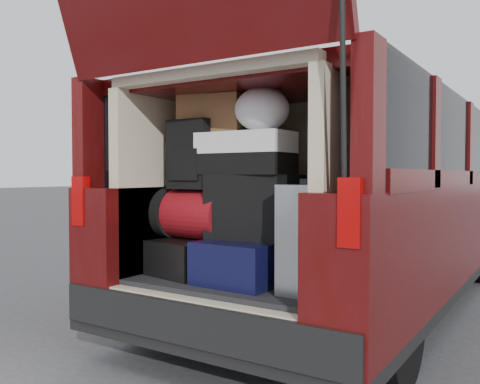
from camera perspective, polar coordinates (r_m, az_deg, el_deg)
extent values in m
plane|color=#363639|center=(3.13, -1.37, -20.18)|extent=(80.00, 80.00, 0.00)
cylinder|color=black|center=(3.82, -8.31, -11.07)|extent=(0.24, 0.64, 0.64)
cylinder|color=black|center=(3.04, 16.50, -14.58)|extent=(0.24, 0.64, 0.64)
cylinder|color=black|center=(6.63, 10.91, -5.52)|extent=(0.24, 0.64, 0.64)
cylinder|color=black|center=(6.21, 25.16, -6.17)|extent=(0.24, 0.64, 0.64)
cube|color=black|center=(4.85, 12.73, -9.02)|extent=(1.90, 4.85, 0.08)
cube|color=#470906|center=(5.11, 4.46, -3.43)|extent=(0.33, 4.85, 0.80)
cube|color=#470906|center=(4.58, 22.06, -4.20)|extent=(0.33, 4.85, 0.80)
cube|color=#470906|center=(4.79, 12.87, 8.50)|extent=(1.82, 4.46, 0.10)
cube|color=black|center=(5.05, 2.99, 4.91)|extent=(0.12, 4.25, 0.68)
cube|color=black|center=(4.45, 23.15, 5.15)|extent=(0.12, 4.25, 0.68)
cube|color=black|center=(2.78, -4.85, -14.36)|extent=(1.86, 0.16, 0.22)
cube|color=#990505|center=(3.24, -17.43, -0.97)|extent=(0.10, 0.06, 0.30)
cube|color=#990505|center=(2.22, 12.34, -2.27)|extent=(0.10, 0.06, 0.30)
cube|color=black|center=(3.20, 1.43, -9.95)|extent=(1.24, 1.05, 0.06)
cube|color=beige|center=(3.52, -7.75, 1.04)|extent=(0.08, 1.05, 1.15)
cube|color=beige|center=(2.85, 12.86, 0.78)|extent=(0.08, 1.05, 1.15)
cube|color=beige|center=(3.62, 6.03, 1.07)|extent=(1.34, 0.06, 1.15)
cube|color=beige|center=(3.18, 1.45, 11.90)|extent=(1.34, 1.05, 0.06)
cylinder|color=black|center=(2.20, 11.30, 14.21)|extent=(0.02, 0.90, 0.76)
cube|color=black|center=(3.26, 1.43, -14.16)|extent=(1.24, 1.05, 0.55)
cube|color=black|center=(3.29, -4.88, -7.18)|extent=(0.49, 0.61, 0.22)
cube|color=black|center=(3.02, 0.96, -7.72)|extent=(0.48, 0.58, 0.25)
cube|color=silver|center=(2.76, 8.05, -5.15)|extent=(0.24, 0.39, 0.58)
cube|color=maroon|center=(3.26, -4.95, -2.47)|extent=(0.52, 0.36, 0.32)
cube|color=black|center=(3.04, 1.71, -1.65)|extent=(0.56, 0.37, 0.39)
cube|color=black|center=(3.23, -5.25, 4.21)|extent=(0.31, 0.20, 0.43)
cube|color=white|center=(3.05, 0.62, 4.35)|extent=(0.56, 0.29, 0.25)
cube|color=brown|center=(3.28, -4.93, 9.60)|extent=(0.23, 0.20, 0.19)
cube|color=brown|center=(3.20, -1.65, 8.68)|extent=(0.27, 0.23, 0.24)
ellipsoid|color=white|center=(3.03, 2.49, 9.25)|extent=(0.37, 0.35, 0.26)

